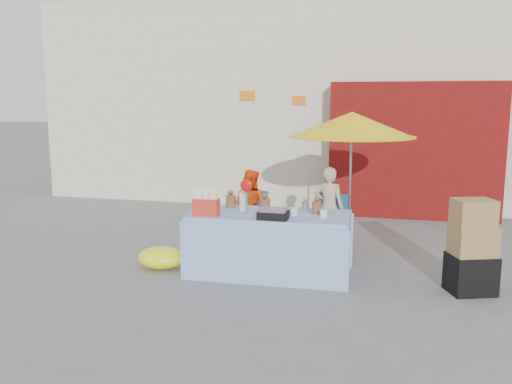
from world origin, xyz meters
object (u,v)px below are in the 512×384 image
(vendor_orange, at_px, (250,207))
(box_stack, at_px, (472,250))
(market_table, at_px, (269,243))
(vendor_beige, at_px, (329,208))
(umbrella, at_px, (352,125))
(chair_left, at_px, (248,229))
(chair_right, at_px, (328,234))

(vendor_orange, distance_m, box_stack, 3.48)
(vendor_orange, bearing_deg, box_stack, 166.29)
(market_table, xyz_separation_m, vendor_orange, (-0.63, 1.43, 0.17))
(vendor_beige, xyz_separation_m, umbrella, (0.30, 0.15, 1.26))
(chair_left, xyz_separation_m, vendor_orange, (-0.00, 0.13, 0.34))
(market_table, distance_m, box_stack, 2.49)
(chair_right, xyz_separation_m, vendor_orange, (-1.25, 0.13, 0.34))
(chair_right, relative_size, vendor_orange, 0.72)
(chair_left, distance_m, vendor_beige, 1.31)
(box_stack, bearing_deg, chair_left, 155.53)
(vendor_orange, bearing_deg, market_table, 126.57)
(umbrella, bearing_deg, market_table, -120.24)
(chair_left, height_order, vendor_orange, vendor_orange)
(chair_left, bearing_deg, vendor_orange, 104.25)
(market_table, height_order, chair_left, market_table)
(market_table, relative_size, chair_left, 2.52)
(chair_right, bearing_deg, vendor_orange, -173.37)
(chair_right, bearing_deg, chair_left, -167.24)
(chair_right, height_order, umbrella, umbrella)
(chair_right, bearing_deg, umbrella, 56.59)
(vendor_orange, relative_size, vendor_beige, 0.93)
(vendor_orange, bearing_deg, chair_right, -173.37)
(market_table, relative_size, umbrella, 1.03)
(market_table, relative_size, vendor_orange, 1.81)
(umbrella, bearing_deg, vendor_orange, -174.47)
(market_table, relative_size, vendor_beige, 1.69)
(umbrella, bearing_deg, chair_left, -169.57)
(chair_right, height_order, vendor_beige, vendor_beige)
(chair_right, distance_m, box_stack, 2.35)
(chair_right, distance_m, vendor_beige, 0.40)
(box_stack, bearing_deg, chair_right, 142.72)
(market_table, distance_m, chair_left, 1.45)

